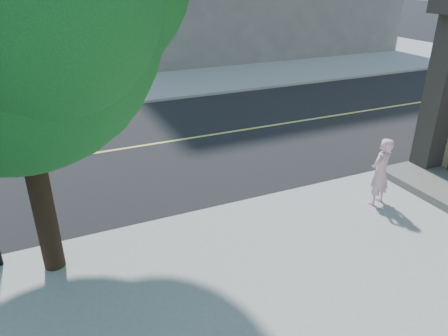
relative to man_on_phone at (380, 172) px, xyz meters
name	(u,v)px	position (x,y,z in m)	size (l,w,h in m)	color
ground	(26,255)	(-7.29, 1.34, -0.90)	(140.00, 140.00, 0.00)	black
road_ew	(22,165)	(-7.29, 5.84, -0.89)	(140.00, 9.00, 0.01)	black
sidewalk_ne	(220,44)	(6.21, 22.84, -0.84)	(29.00, 25.00, 0.12)	#9D9D9C
man_on_phone	(380,172)	(0.00, 0.00, 0.00)	(0.57, 0.37, 1.56)	#F4B5C9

